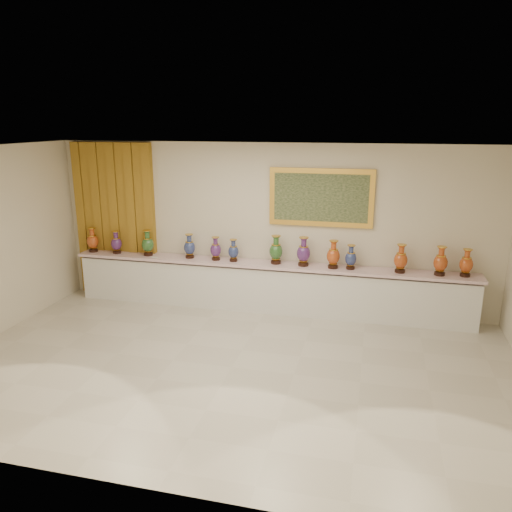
% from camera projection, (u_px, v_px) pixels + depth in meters
% --- Properties ---
extents(ground, '(8.00, 8.00, 0.00)m').
position_uv_depth(ground, '(232.00, 367.00, 7.04)').
color(ground, beige).
rests_on(ground, ground).
extents(room, '(8.00, 8.00, 8.00)m').
position_uv_depth(room, '(146.00, 217.00, 9.45)').
color(room, beige).
rests_on(room, ground).
extents(counter, '(7.28, 0.48, 0.90)m').
position_uv_depth(counter, '(267.00, 287.00, 9.05)').
color(counter, white).
rests_on(counter, ground).
extents(vase_0, '(0.29, 0.29, 0.47)m').
position_uv_depth(vase_0, '(93.00, 241.00, 9.63)').
color(vase_0, black).
rests_on(vase_0, counter).
extents(vase_1, '(0.21, 0.21, 0.44)m').
position_uv_depth(vase_1, '(116.00, 243.00, 9.52)').
color(vase_1, black).
rests_on(vase_1, counter).
extents(vase_2, '(0.23, 0.23, 0.48)m').
position_uv_depth(vase_2, '(148.00, 244.00, 9.37)').
color(vase_2, black).
rests_on(vase_2, counter).
extents(vase_3, '(0.28, 0.28, 0.45)m').
position_uv_depth(vase_3, '(190.00, 247.00, 9.20)').
color(vase_3, black).
rests_on(vase_3, counter).
extents(vase_4, '(0.24, 0.24, 0.43)m').
position_uv_depth(vase_4, '(216.00, 250.00, 9.07)').
color(vase_4, black).
rests_on(vase_4, counter).
extents(vase_5, '(0.23, 0.23, 0.41)m').
position_uv_depth(vase_5, '(233.00, 251.00, 8.99)').
color(vase_5, black).
rests_on(vase_5, counter).
extents(vase_6, '(0.25, 0.25, 0.51)m').
position_uv_depth(vase_6, '(276.00, 251.00, 8.83)').
color(vase_6, black).
rests_on(vase_6, counter).
extents(vase_7, '(0.29, 0.29, 0.51)m').
position_uv_depth(vase_7, '(304.00, 253.00, 8.70)').
color(vase_7, black).
rests_on(vase_7, counter).
extents(vase_8, '(0.30, 0.30, 0.49)m').
position_uv_depth(vase_8, '(333.00, 256.00, 8.56)').
color(vase_8, black).
rests_on(vase_8, counter).
extents(vase_9, '(0.23, 0.23, 0.42)m').
position_uv_depth(vase_9, '(351.00, 258.00, 8.52)').
color(vase_9, black).
rests_on(vase_9, counter).
extents(vase_10, '(0.29, 0.29, 0.48)m').
position_uv_depth(vase_10, '(401.00, 260.00, 8.32)').
color(vase_10, black).
rests_on(vase_10, counter).
extents(vase_11, '(0.29, 0.29, 0.49)m').
position_uv_depth(vase_11, '(441.00, 262.00, 8.17)').
color(vase_11, black).
rests_on(vase_11, counter).
extents(vase_12, '(0.26, 0.26, 0.46)m').
position_uv_depth(vase_12, '(466.00, 264.00, 8.11)').
color(vase_12, black).
rests_on(vase_12, counter).
extents(label_card, '(0.10, 0.06, 0.00)m').
position_uv_depth(label_card, '(155.00, 257.00, 9.28)').
color(label_card, white).
rests_on(label_card, counter).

